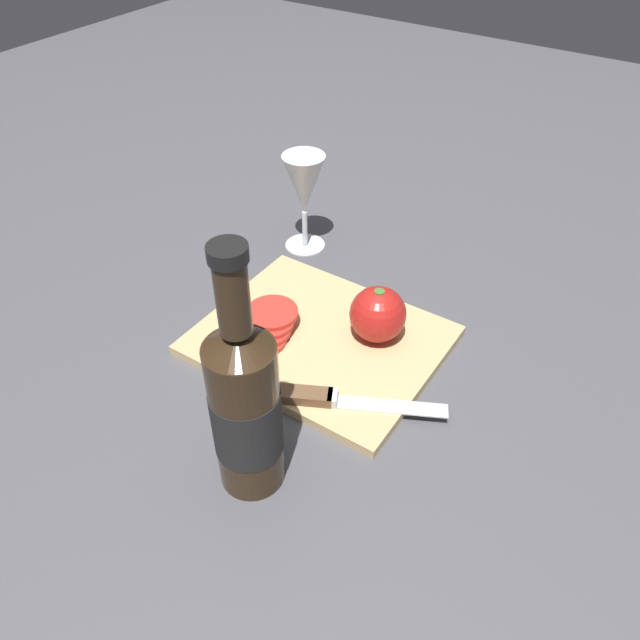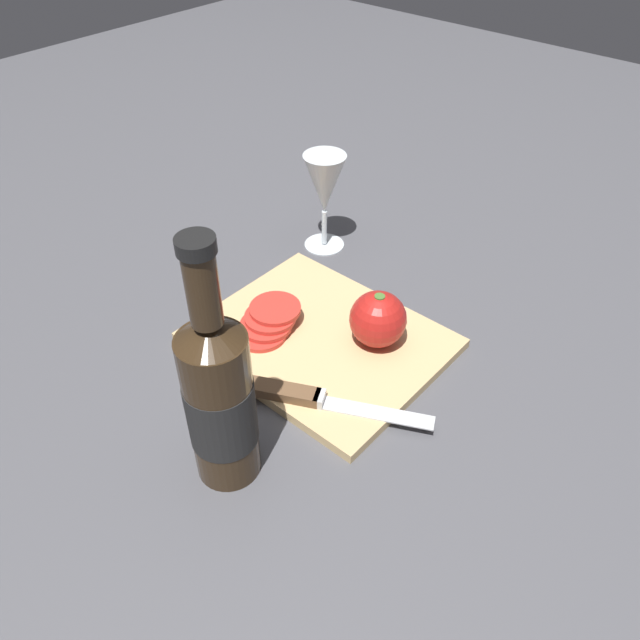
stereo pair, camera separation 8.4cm
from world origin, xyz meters
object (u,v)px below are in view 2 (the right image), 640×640
at_px(whole_tomato, 378,319).
at_px(knife, 297,395).
at_px(wine_glass, 325,188).
at_px(wine_bottle, 220,399).
at_px(tomato_slice_stack_near, 268,321).

distance_m(whole_tomato, knife, 0.15).
bearing_deg(wine_glass, wine_bottle, 117.26).
height_order(whole_tomato, tomato_slice_stack_near, whole_tomato).
bearing_deg(tomato_slice_stack_near, knife, 149.51).
height_order(knife, tomato_slice_stack_near, tomato_slice_stack_near).
bearing_deg(knife, tomato_slice_stack_near, 122.78).
bearing_deg(tomato_slice_stack_near, wine_bottle, 123.04).
height_order(wine_bottle, knife, wine_bottle).
distance_m(wine_bottle, wine_glass, 0.47).
xyz_separation_m(wine_bottle, tomato_slice_stack_near, (0.12, -0.19, -0.09)).
distance_m(knife, tomato_slice_stack_near, 0.14).
bearing_deg(wine_glass, whole_tomato, 146.38).
xyz_separation_m(wine_bottle, whole_tomato, (-0.01, -0.27, -0.06)).
xyz_separation_m(whole_tomato, knife, (0.01, 0.15, -0.03)).
height_order(wine_bottle, wine_glass, wine_bottle).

